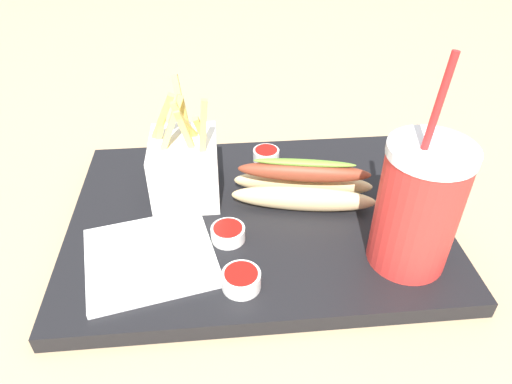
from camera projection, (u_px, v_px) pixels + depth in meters
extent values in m
cube|color=tan|center=(256.00, 230.00, 0.59)|extent=(2.40, 2.40, 0.02)
cube|color=black|center=(256.00, 218.00, 0.58)|extent=(0.45, 0.33, 0.02)
cylinder|color=red|center=(417.00, 211.00, 0.47)|extent=(0.08, 0.08, 0.13)
cylinder|color=white|center=(433.00, 151.00, 0.42)|extent=(0.08, 0.08, 0.01)
cylinder|color=red|center=(438.00, 105.00, 0.40)|extent=(0.02, 0.01, 0.09)
cube|color=white|center=(185.00, 168.00, 0.58)|extent=(0.08, 0.10, 0.08)
cube|color=#E5C660|center=(171.00, 127.00, 0.53)|extent=(0.04, 0.03, 0.07)
cube|color=#E5C660|center=(203.00, 134.00, 0.56)|extent=(0.02, 0.02, 0.06)
cube|color=#E5C660|center=(185.00, 121.00, 0.56)|extent=(0.01, 0.01, 0.06)
cube|color=#E5C660|center=(161.00, 122.00, 0.54)|extent=(0.04, 0.02, 0.08)
cube|color=#E5C660|center=(160.00, 132.00, 0.55)|extent=(0.03, 0.01, 0.06)
cube|color=#E5C660|center=(203.00, 132.00, 0.52)|extent=(0.02, 0.01, 0.08)
cube|color=#E5C660|center=(186.00, 134.00, 0.53)|extent=(0.03, 0.01, 0.08)
cube|color=#E5C660|center=(183.00, 114.00, 0.56)|extent=(0.02, 0.05, 0.09)
cube|color=#E5C660|center=(184.00, 129.00, 0.53)|extent=(0.02, 0.03, 0.06)
cube|color=#E5C660|center=(192.00, 133.00, 0.56)|extent=(0.03, 0.03, 0.06)
ellipsoid|color=#E5C689|center=(303.00, 184.00, 0.59)|extent=(0.18, 0.06, 0.03)
ellipsoid|color=#E5C689|center=(302.00, 196.00, 0.57)|extent=(0.18, 0.06, 0.03)
ellipsoid|color=brown|center=(304.00, 172.00, 0.56)|extent=(0.16, 0.05, 0.02)
ellipsoid|color=#6B9E33|center=(304.00, 163.00, 0.55)|extent=(0.12, 0.03, 0.01)
cylinder|color=white|center=(228.00, 234.00, 0.53)|extent=(0.04, 0.04, 0.02)
cylinder|color=#B2140F|center=(228.00, 230.00, 0.52)|extent=(0.03, 0.03, 0.01)
cylinder|color=white|center=(266.00, 155.00, 0.66)|extent=(0.04, 0.04, 0.02)
cylinder|color=#B2140F|center=(266.00, 151.00, 0.65)|extent=(0.03, 0.03, 0.01)
cylinder|color=white|center=(241.00, 280.00, 0.47)|extent=(0.04, 0.04, 0.02)
cylinder|color=#B2140F|center=(241.00, 275.00, 0.46)|extent=(0.03, 0.03, 0.01)
cube|color=white|center=(150.00, 257.00, 0.50)|extent=(0.16, 0.15, 0.01)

